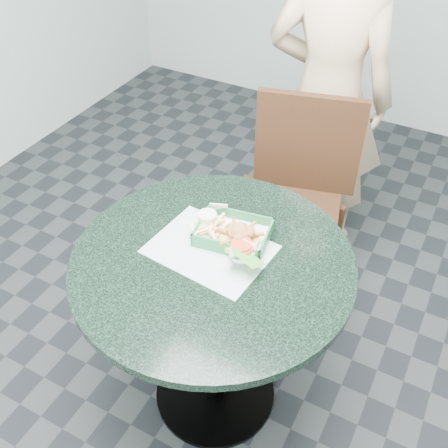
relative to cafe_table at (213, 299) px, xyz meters
The scene contains 10 objects.
floor 0.58m from the cafe_table, ahead, with size 4.00×5.00×0.02m, color #303335.
cafe_table is the anchor object (origin of this frame).
dining_chair 0.76m from the cafe_table, 91.11° to the left, with size 0.46×0.46×0.93m.
diner_person 1.15m from the cafe_table, 91.27° to the left, with size 0.63×0.41×1.73m, color tan.
placemat 0.18m from the cafe_table, 129.71° to the left, with size 0.37×0.28×0.00m, color #A2BCBA.
food_basket 0.22m from the cafe_table, 83.32° to the left, with size 0.23×0.17×0.05m.
crab_sandwich 0.24m from the cafe_table, 62.93° to the left, with size 0.13×0.13×0.07m.
fries_pile 0.23m from the cafe_table, 122.93° to the left, with size 0.10×0.11×0.04m, color #FFD886, non-canonical shape.
sauce_ramekin 0.27m from the cafe_table, 122.39° to the left, with size 0.06×0.06×0.04m.
garnish_cup 0.23m from the cafe_table, 17.58° to the left, with size 0.12×0.11×0.05m.
Camera 1 is at (0.58, -1.01, 1.92)m, focal length 42.00 mm.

